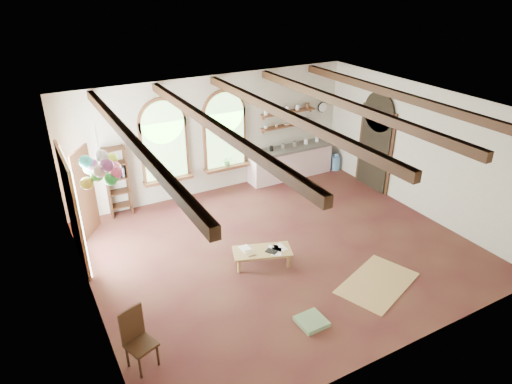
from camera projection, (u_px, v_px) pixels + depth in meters
floor at (281, 248)px, 10.21m from camera, size 8.00×8.00×0.00m
ceiling_beams at (284, 114)px, 8.84m from camera, size 6.20×6.80×0.18m
window_left at (164, 144)px, 11.57m from camera, size 1.30×0.28×2.20m
window_right at (225, 133)px, 12.30m from camera, size 1.30×0.28×2.20m
left_doorway at (73, 211)px, 9.40m from camera, size 0.10×1.90×2.50m
right_doorway at (374, 151)px, 12.61m from camera, size 0.10×1.30×2.40m
kitchen_counter at (290, 162)px, 13.51m from camera, size 2.68×0.62×0.94m
wall_shelf_lower at (288, 125)px, 13.17m from camera, size 1.70×0.24×0.04m
wall_shelf_upper at (289, 112)px, 12.99m from camera, size 1.70×0.24×0.04m
wall_clock at (323, 107)px, 13.61m from camera, size 0.32×0.04×0.32m
bookshelf at (118, 182)px, 11.25m from camera, size 0.53×0.32×1.80m
coffee_table at (262, 252)px, 9.54m from camera, size 1.33×0.93×0.35m
side_chair at (141, 351)px, 7.10m from camera, size 0.52×0.52×1.04m
floor_mat at (377, 283)px, 9.09m from camera, size 1.94×1.56×0.02m
floor_cushion at (312, 321)px, 8.05m from camera, size 0.49×0.49×0.08m
water_jug_a at (329, 161)px, 14.25m from camera, size 0.27×0.27×0.53m
water_jug_b at (336, 163)px, 14.08m from camera, size 0.28×0.28×0.54m
balloon_cluster at (102, 169)px, 8.35m from camera, size 0.79×0.85×1.15m
table_book at (247, 254)px, 9.39m from camera, size 0.18×0.24×0.02m
tablet at (272, 251)px, 9.48m from camera, size 0.26×0.28×0.01m
potted_plant_left at (168, 173)px, 11.83m from camera, size 0.27×0.23×0.30m
potted_plant_right at (227, 161)px, 12.57m from camera, size 0.27×0.23×0.30m
shelf_cup_a at (266, 127)px, 12.82m from camera, size 0.12×0.10×0.10m
shelf_cup_b at (276, 125)px, 12.97m from camera, size 0.10×0.10×0.09m
shelf_bowl_a at (287, 124)px, 13.13m from camera, size 0.22×0.22×0.05m
shelf_bowl_b at (297, 122)px, 13.28m from camera, size 0.20×0.20×0.06m
shelf_vase at (307, 118)px, 13.40m from camera, size 0.18×0.18×0.19m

